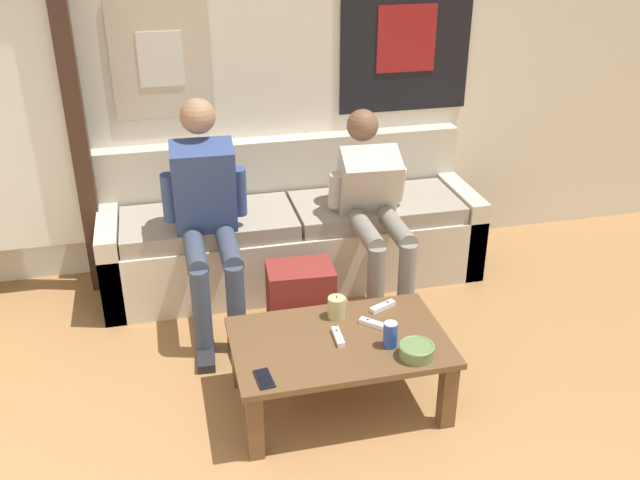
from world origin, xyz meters
TOP-DOWN VIEW (x-y plane):
  - wall_back at (0.00, 2.95)m, footprint 10.00×0.07m
  - couch at (0.19, 2.60)m, footprint 2.32×0.70m
  - coffee_table at (0.15, 1.29)m, footprint 1.00×0.63m
  - person_seated_adult at (-0.35, 2.22)m, footprint 0.47×0.84m
  - person_seated_teen at (0.61, 2.24)m, footprint 0.47×0.92m
  - backpack at (0.10, 1.90)m, footprint 0.37×0.31m
  - ceramic_bowl at (0.45, 1.08)m, footprint 0.16×0.16m
  - pillar_candle at (0.19, 1.48)m, footprint 0.09×0.09m
  - drink_can_blue at (0.36, 1.18)m, footprint 0.07×0.07m
  - game_controller_near_left at (0.15, 1.29)m, footprint 0.04×0.15m
  - game_controller_near_right at (0.43, 1.50)m, footprint 0.15×0.09m
  - game_controller_far_center at (0.34, 1.36)m, footprint 0.13×0.12m
  - cell_phone at (-0.24, 1.07)m, footprint 0.08×0.14m

SIDE VIEW (x-z plane):
  - backpack at x=0.10m, z-range -0.01..0.42m
  - couch at x=0.19m, z-range -0.13..0.71m
  - coffee_table at x=0.15m, z-range 0.12..0.49m
  - cell_phone at x=-0.24m, z-range 0.37..0.38m
  - game_controller_near_left at x=0.15m, z-range 0.37..0.40m
  - game_controller_near_right at x=0.43m, z-range 0.37..0.40m
  - game_controller_far_center at x=0.34m, z-range 0.37..0.40m
  - ceramic_bowl at x=0.45m, z-range 0.37..0.44m
  - pillar_candle at x=0.19m, z-range 0.36..0.48m
  - drink_can_blue at x=0.36m, z-range 0.37..0.49m
  - person_seated_teen at x=0.61m, z-range 0.06..1.15m
  - person_seated_adult at x=-0.35m, z-range 0.05..1.29m
  - wall_back at x=0.00m, z-range 0.00..2.55m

